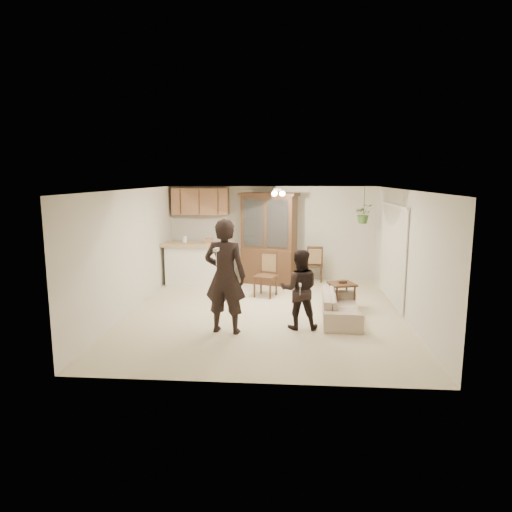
# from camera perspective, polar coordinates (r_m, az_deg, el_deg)

# --- Properties ---
(floor) EXTENTS (6.50, 6.50, 0.00)m
(floor) POSITION_cam_1_polar(r_m,az_deg,el_deg) (9.42, 1.09, -7.09)
(floor) COLOR beige
(floor) RESTS_ON ground
(ceiling) EXTENTS (5.50, 6.50, 0.02)m
(ceiling) POSITION_cam_1_polar(r_m,az_deg,el_deg) (9.02, 1.14, 8.29)
(ceiling) COLOR white
(ceiling) RESTS_ON wall_back
(wall_back) EXTENTS (5.50, 0.02, 2.50)m
(wall_back) POSITION_cam_1_polar(r_m,az_deg,el_deg) (12.35, 1.98, 2.90)
(wall_back) COLOR beige
(wall_back) RESTS_ON ground
(wall_front) EXTENTS (5.50, 0.02, 2.50)m
(wall_front) POSITION_cam_1_polar(r_m,az_deg,el_deg) (5.96, -0.68, -4.69)
(wall_front) COLOR beige
(wall_front) RESTS_ON ground
(wall_left) EXTENTS (0.02, 6.50, 2.50)m
(wall_left) POSITION_cam_1_polar(r_m,az_deg,el_deg) (9.69, -15.35, 0.62)
(wall_left) COLOR beige
(wall_left) RESTS_ON ground
(wall_right) EXTENTS (0.02, 6.50, 2.50)m
(wall_right) POSITION_cam_1_polar(r_m,az_deg,el_deg) (9.39, 18.11, 0.20)
(wall_right) COLOR beige
(wall_right) RESTS_ON ground
(breakfast_bar) EXTENTS (1.60, 0.55, 1.00)m
(breakfast_bar) POSITION_cam_1_polar(r_m,az_deg,el_deg) (11.81, -7.24, -1.18)
(breakfast_bar) COLOR white
(breakfast_bar) RESTS_ON floor
(bar_top) EXTENTS (1.75, 0.70, 0.08)m
(bar_top) POSITION_cam_1_polar(r_m,az_deg,el_deg) (11.72, -7.29, 1.46)
(bar_top) COLOR tan
(bar_top) RESTS_ON breakfast_bar
(upper_cabinets) EXTENTS (1.50, 0.34, 0.70)m
(upper_cabinets) POSITION_cam_1_polar(r_m,az_deg,el_deg) (12.32, -6.96, 6.79)
(upper_cabinets) COLOR #976442
(upper_cabinets) RESTS_ON wall_back
(vertical_blinds) EXTENTS (0.06, 2.30, 2.10)m
(vertical_blinds) POSITION_cam_1_polar(r_m,az_deg,el_deg) (10.27, 16.68, 0.22)
(vertical_blinds) COLOR beige
(vertical_blinds) RESTS_ON wall_right
(ceiling_fixture) EXTENTS (0.36, 0.36, 0.20)m
(ceiling_fixture) POSITION_cam_1_polar(r_m,az_deg,el_deg) (10.21, 2.66, 7.91)
(ceiling_fixture) COLOR beige
(ceiling_fixture) RESTS_ON ceiling
(hanging_plant) EXTENTS (0.43, 0.37, 0.48)m
(hanging_plant) POSITION_cam_1_polar(r_m,az_deg,el_deg) (11.57, 13.32, 5.16)
(hanging_plant) COLOR #315622
(hanging_plant) RESTS_ON ceiling
(plant_cord) EXTENTS (0.01, 0.01, 0.65)m
(plant_cord) POSITION_cam_1_polar(r_m,az_deg,el_deg) (11.55, 13.38, 6.77)
(plant_cord) COLOR black
(plant_cord) RESTS_ON ceiling
(sofa) EXTENTS (0.82, 1.91, 0.73)m
(sofa) POSITION_cam_1_polar(r_m,az_deg,el_deg) (9.05, 10.60, -5.55)
(sofa) COLOR beige
(sofa) RESTS_ON floor
(adult) EXTENTS (0.71, 0.53, 1.80)m
(adult) POSITION_cam_1_polar(r_m,az_deg,el_deg) (8.07, -3.88, -3.40)
(adult) COLOR black
(adult) RESTS_ON floor
(child) EXTENTS (0.67, 0.53, 1.35)m
(child) POSITION_cam_1_polar(r_m,az_deg,el_deg) (8.35, 5.41, -4.56)
(child) COLOR black
(child) RESTS_ON floor
(china_hutch) EXTENTS (1.59, 0.99, 2.35)m
(china_hutch) POSITION_cam_1_polar(r_m,az_deg,el_deg) (11.75, 1.62, 2.10)
(china_hutch) COLOR #361E13
(china_hutch) RESTS_ON floor
(side_table) EXTENTS (0.63, 0.63, 0.61)m
(side_table) POSITION_cam_1_polar(r_m,az_deg,el_deg) (9.81, 10.66, -4.85)
(side_table) COLOR #361E13
(side_table) RESTS_ON floor
(chair_bar) EXTENTS (0.50, 0.50, 0.96)m
(chair_bar) POSITION_cam_1_polar(r_m,az_deg,el_deg) (12.13, -7.59, -2.00)
(chair_bar) COLOR #361E13
(chair_bar) RESTS_ON floor
(chair_hutch_left) EXTENTS (0.60, 0.60, 1.07)m
(chair_hutch_left) POSITION_cam_1_polar(r_m,az_deg,el_deg) (10.61, 1.19, -3.47)
(chair_hutch_left) COLOR #361E13
(chair_hutch_left) RESTS_ON floor
(chair_hutch_right) EXTENTS (0.45, 0.45, 0.96)m
(chair_hutch_right) POSITION_cam_1_polar(r_m,az_deg,el_deg) (12.26, 7.33, -1.87)
(chair_hutch_right) COLOR #361E13
(chair_hutch_right) RESTS_ON floor
(controller_adult) EXTENTS (0.08, 0.18, 0.05)m
(controller_adult) POSITION_cam_1_polar(r_m,az_deg,el_deg) (7.49, -5.01, 0.78)
(controller_adult) COLOR white
(controller_adult) RESTS_ON adult
(controller_child) EXTENTS (0.04, 0.13, 0.04)m
(controller_child) POSITION_cam_1_polar(r_m,az_deg,el_deg) (7.96, 5.54, -3.61)
(controller_child) COLOR white
(controller_child) RESTS_ON child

